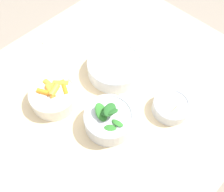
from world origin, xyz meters
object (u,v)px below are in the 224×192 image
at_px(bowl_beans_hotdog, 115,67).
at_px(ruler, 67,24).
at_px(bowl_carrots, 54,95).
at_px(bowl_cookies, 171,106).
at_px(bowl_greens, 109,119).

height_order(bowl_beans_hotdog, ruler, bowl_beans_hotdog).
xyz_separation_m(bowl_carrots, bowl_cookies, (0.24, -0.30, -0.01)).
height_order(bowl_beans_hotdog, bowl_cookies, bowl_beans_hotdog).
xyz_separation_m(bowl_greens, bowl_cookies, (0.18, -0.11, -0.01)).
xyz_separation_m(bowl_greens, bowl_beans_hotdog, (0.16, 0.13, -0.01)).
bearing_deg(ruler, bowl_beans_hotdog, -96.57).
distance_m(bowl_carrots, bowl_beans_hotdog, 0.24).
height_order(bowl_greens, bowl_cookies, bowl_greens).
relative_size(bowl_beans_hotdog, ruler, 0.72).
height_order(bowl_carrots, bowl_cookies, bowl_carrots).
bearing_deg(bowl_cookies, bowl_carrots, 129.01).
bearing_deg(bowl_beans_hotdog, bowl_carrots, 165.49).
bearing_deg(ruler, bowl_cookies, -92.29).
distance_m(bowl_greens, bowl_beans_hotdog, 0.21).
height_order(bowl_carrots, ruler, bowl_carrots).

